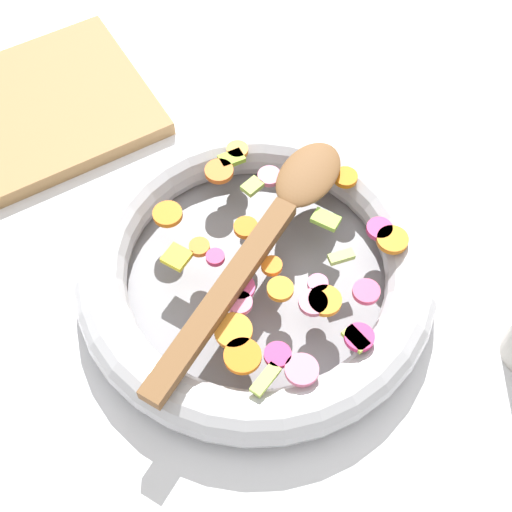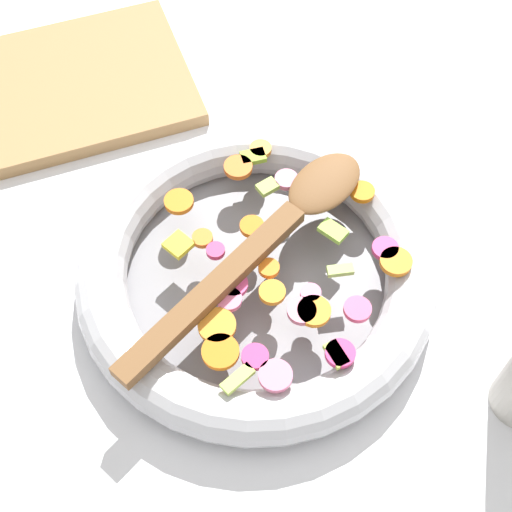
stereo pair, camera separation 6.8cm
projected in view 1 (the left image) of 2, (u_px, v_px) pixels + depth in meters
ground_plane at (256, 282)px, 0.72m from camera, size 4.00×4.00×0.00m
skillet at (256, 271)px, 0.70m from camera, size 0.35×0.35×0.05m
chopped_vegetables at (279, 267)px, 0.67m from camera, size 0.23×0.28×0.01m
wooden_spoon at (268, 232)px, 0.68m from camera, size 0.30×0.19×0.01m
cutting_board at (26, 115)px, 0.83m from camera, size 0.28×0.21×0.02m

